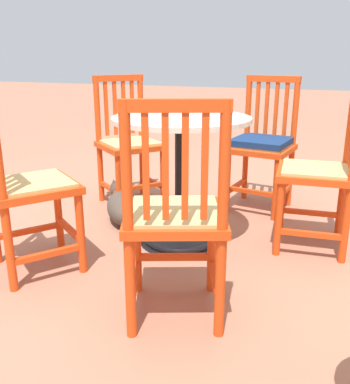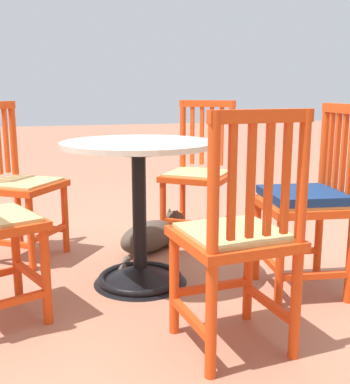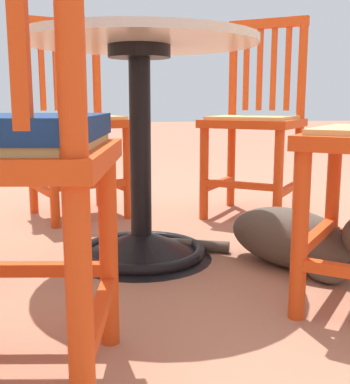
{
  "view_description": "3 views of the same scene",
  "coord_description": "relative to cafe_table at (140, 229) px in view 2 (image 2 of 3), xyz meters",
  "views": [
    {
      "loc": [
        2.32,
        0.84,
        1.05
      ],
      "look_at": [
        0.26,
        0.06,
        0.35
      ],
      "focal_mm": 40.52,
      "sensor_mm": 36.0,
      "label": 1
    },
    {
      "loc": [
        0.61,
        2.32,
        0.97
      ],
      "look_at": [
        -0.04,
        0.15,
        0.49
      ],
      "focal_mm": 44.84,
      "sensor_mm": 36.0,
      "label": 2
    },
    {
      "loc": [
        -1.51,
        0.18,
        0.53
      ],
      "look_at": [
        0.07,
        -0.07,
        0.23
      ],
      "focal_mm": 46.27,
      "sensor_mm": 36.0,
      "label": 3
    }
  ],
  "objects": [
    {
      "name": "ground_plane",
      "position": [
        -0.11,
        -0.04,
        -0.28
      ],
      "size": [
        24.0,
        24.0,
        0.0
      ],
      "primitive_type": "plane",
      "color": "#A36B51"
    },
    {
      "name": "cafe_table",
      "position": [
        0.0,
        0.0,
        0.0
      ],
      "size": [
        0.76,
        0.76,
        0.73
      ],
      "color": "black",
      "rests_on": "ground_plane"
    },
    {
      "name": "orange_chair_tucked_in",
      "position": [
        -0.53,
        -0.59,
        0.15
      ],
      "size": [
        0.56,
        0.56,
        0.91
      ],
      "color": "#D64214",
      "rests_on": "ground_plane"
    },
    {
      "name": "orange_chair_near_fence",
      "position": [
        0.59,
        -0.59,
        0.15
      ],
      "size": [
        0.56,
        0.56,
        0.91
      ],
      "color": "#D64214",
      "rests_on": "ground_plane"
    },
    {
      "name": "orange_chair_facing_out",
      "position": [
        -0.2,
        0.74,
        0.15
      ],
      "size": [
        0.43,
        0.43,
        0.91
      ],
      "color": "#D64214",
      "rests_on": "ground_plane"
    },
    {
      "name": "orange_chair_by_planter",
      "position": [
        -0.75,
        0.32,
        0.16
      ],
      "size": [
        0.46,
        0.46,
        0.91
      ],
      "color": "#D64214",
      "rests_on": "ground_plane"
    },
    {
      "name": "tabby_cat",
      "position": [
        -0.19,
        -0.48,
        -0.19
      ],
      "size": [
        0.54,
        0.57,
        0.23
      ],
      "color": "#4C4238",
      "rests_on": "ground_plane"
    }
  ]
}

